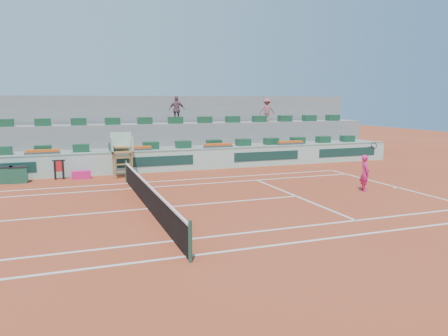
{
  "coord_description": "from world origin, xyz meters",
  "views": [
    {
      "loc": [
        -2.85,
        -16.18,
        4.07
      ],
      "look_at": [
        4.0,
        2.5,
        1.0
      ],
      "focal_mm": 35.0,
      "sensor_mm": 36.0,
      "label": 1
    }
  ],
  "objects": [
    {
      "name": "ground",
      "position": [
        0.0,
        0.0,
        0.0
      ],
      "size": [
        90.0,
        90.0,
        0.0
      ],
      "primitive_type": "plane",
      "color": "maroon",
      "rests_on": "ground"
    },
    {
      "name": "seating_tier_lower",
      "position": [
        0.0,
        10.7,
        0.6
      ],
      "size": [
        36.0,
        4.0,
        1.2
      ],
      "primitive_type": "cube",
      "color": "gray",
      "rests_on": "ground"
    },
    {
      "name": "seating_tier_upper",
      "position": [
        0.0,
        12.3,
        1.3
      ],
      "size": [
        36.0,
        2.4,
        2.6
      ],
      "primitive_type": "cube",
      "color": "gray",
      "rests_on": "ground"
    },
    {
      "name": "stadium_back_wall",
      "position": [
        0.0,
        13.9,
        2.2
      ],
      "size": [
        36.0,
        0.4,
        4.4
      ],
      "primitive_type": "cube",
      "color": "gray",
      "rests_on": "ground"
    },
    {
      "name": "player_bag",
      "position": [
        -2.12,
        7.67,
        0.21
      ],
      "size": [
        0.96,
        0.43,
        0.43
      ],
      "primitive_type": "cube",
      "color": "#E21D76",
      "rests_on": "ground"
    },
    {
      "name": "spectator_mid",
      "position": [
        4.09,
        11.63,
        3.49
      ],
      "size": [
        1.06,
        0.49,
        1.78
      ],
      "primitive_type": "imported",
      "rotation": [
        0.0,
        0.0,
        3.09
      ],
      "color": "#764F59",
      "rests_on": "seating_tier_upper"
    },
    {
      "name": "spectator_right",
      "position": [
        10.69,
        11.93,
        3.43
      ],
      "size": [
        1.2,
        0.9,
        1.66
      ],
      "primitive_type": "imported",
      "rotation": [
        0.0,
        0.0,
        2.84
      ],
      "color": "#A45258",
      "rests_on": "seating_tier_upper"
    },
    {
      "name": "court_lines",
      "position": [
        0.0,
        0.0,
        0.01
      ],
      "size": [
        23.89,
        11.09,
        0.01
      ],
      "color": "silver",
      "rests_on": "ground"
    },
    {
      "name": "tennis_net",
      "position": [
        0.0,
        0.0,
        0.53
      ],
      "size": [
        0.1,
        11.97,
        1.1
      ],
      "color": "black",
      "rests_on": "ground"
    },
    {
      "name": "advertising_hoarding",
      "position": [
        0.02,
        8.5,
        0.63
      ],
      "size": [
        36.0,
        0.34,
        1.26
      ],
      "color": "#AAD6C5",
      "rests_on": "ground"
    },
    {
      "name": "umpire_chair",
      "position": [
        0.0,
        7.5,
        1.54
      ],
      "size": [
        1.1,
        0.9,
        2.4
      ],
      "color": "olive",
      "rests_on": "ground"
    },
    {
      "name": "seat_row_lower",
      "position": [
        0.0,
        9.8,
        1.42
      ],
      "size": [
        32.9,
        0.6,
        0.44
      ],
      "color": "#17472B",
      "rests_on": "seating_tier_lower"
    },
    {
      "name": "seat_row_upper",
      "position": [
        0.0,
        11.7,
        2.82
      ],
      "size": [
        32.9,
        0.6,
        0.44
      ],
      "color": "#17472B",
      "rests_on": "seating_tier_upper"
    },
    {
      "name": "flower_planters",
      "position": [
        -1.5,
        9.0,
        1.33
      ],
      "size": [
        26.8,
        0.36,
        0.28
      ],
      "color": "#444444",
      "rests_on": "seating_tier_lower"
    },
    {
      "name": "drink_cooler_a",
      "position": [
        -5.1,
        7.59,
        0.42
      ],
      "size": [
        0.84,
        0.72,
        0.84
      ],
      "color": "#194C36",
      "rests_on": "ground"
    },
    {
      "name": "drink_cooler_b",
      "position": [
        -5.66,
        7.61,
        0.42
      ],
      "size": [
        0.63,
        0.55,
        0.84
      ],
      "color": "#194C36",
      "rests_on": "ground"
    },
    {
      "name": "towel_rack",
      "position": [
        -3.2,
        7.87,
        0.6
      ],
      "size": [
        0.65,
        0.11,
        1.03
      ],
      "color": "black",
      "rests_on": "ground"
    },
    {
      "name": "tennis_player",
      "position": [
        9.88,
        -0.05,
        0.84
      ],
      "size": [
        0.57,
        0.91,
        2.28
      ],
      "color": "#E21D76",
      "rests_on": "ground"
    }
  ]
}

